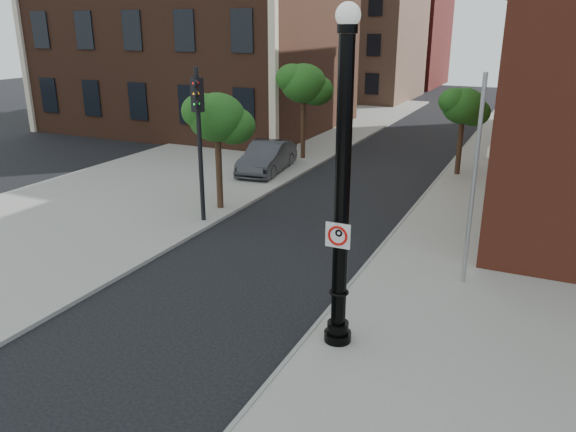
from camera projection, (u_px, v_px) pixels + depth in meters
The scene contains 15 objects.
ground at pixel (219, 330), 13.15m from camera, with size 120.00×120.00×0.00m, color black.
sidewalk_right at pixel (522, 231), 19.29m from camera, with size 8.00×60.00×0.12m, color gray.
sidewalk_left at pixel (251, 149), 32.18m from camera, with size 10.00×50.00×0.12m, color gray.
curb_edge at pixel (408, 215), 20.88m from camera, with size 0.10×60.00×0.14m, color gray.
bg_building_tan_a at pixel (352, 34), 53.75m from camera, with size 12.00×12.00×12.00m, color #90664E.
bg_building_red at pixel (391, 41), 66.08m from camera, with size 12.00×12.00×10.00m, color maroon.
lamppost at pixel (342, 203), 11.48m from camera, with size 0.61×0.61×7.19m.
no_parking_sign at pixel (338, 235), 11.53m from camera, with size 0.54×0.06×0.54m.
parked_car at pixel (267, 157), 26.94m from camera, with size 1.60×4.59×1.51m, color #2D2D32.
traffic_signal_left at pixel (198, 121), 19.09m from camera, with size 0.44×0.48×5.48m.
traffic_signal_right at pixel (498, 139), 19.48m from camera, with size 0.32×0.39×4.50m.
utility_pole at pixel (473, 185), 14.50m from camera, with size 0.11×0.11×5.70m, color #999999.
street_tree_a at pixel (218, 119), 20.57m from camera, with size 2.48×2.24×4.48m.
street_tree_b at pixel (304, 85), 28.55m from camera, with size 2.76×2.49×4.97m.
street_tree_c at pixel (464, 107), 25.55m from camera, with size 2.29×2.07×4.12m.
Camera 1 is at (6.38, -9.80, 6.78)m, focal length 35.00 mm.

